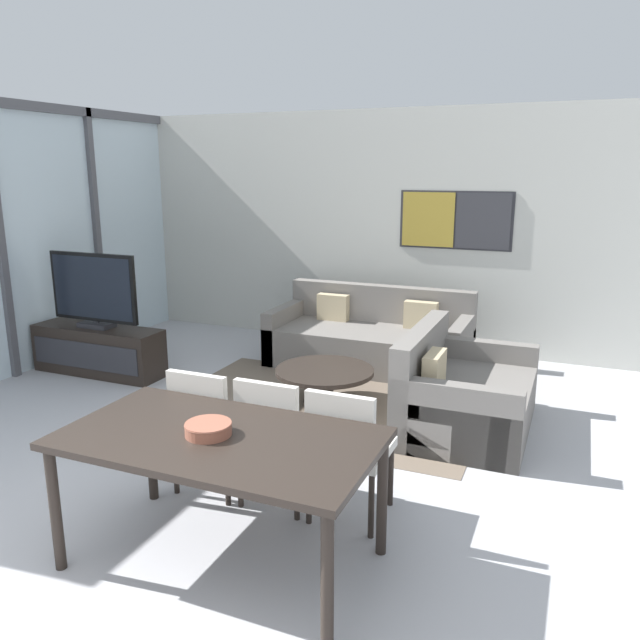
{
  "coord_description": "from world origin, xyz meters",
  "views": [
    {
      "loc": [
        1.99,
        -1.8,
        2.13
      ],
      "look_at": [
        0.12,
        2.65,
        0.95
      ],
      "focal_mm": 35.0,
      "sensor_mm": 36.0,
      "label": 1
    }
  ],
  "objects_px": {
    "television": "(94,291)",
    "sofa_main": "(371,340)",
    "dining_table": "(220,448)",
    "dining_chair_right": "(347,445)",
    "dining_chair_left": "(210,421)",
    "dining_chair_centre": "(276,431)",
    "sofa_side": "(458,396)",
    "tv_console": "(99,350)",
    "coffee_table": "(325,378)",
    "fruit_bowl": "(208,428)"
  },
  "relations": [
    {
      "from": "television",
      "to": "sofa_side",
      "type": "bearing_deg",
      "value": 0.65
    },
    {
      "from": "sofa_side",
      "to": "tv_console",
      "type": "bearing_deg",
      "value": 90.66
    },
    {
      "from": "television",
      "to": "dining_chair_centre",
      "type": "bearing_deg",
      "value": -29.35
    },
    {
      "from": "tv_console",
      "to": "television",
      "type": "bearing_deg",
      "value": 90.0
    },
    {
      "from": "television",
      "to": "dining_table",
      "type": "relative_size",
      "value": 0.63
    },
    {
      "from": "coffee_table",
      "to": "fruit_bowl",
      "type": "bearing_deg",
      "value": -82.33
    },
    {
      "from": "dining_chair_centre",
      "to": "sofa_side",
      "type": "bearing_deg",
      "value": 63.49
    },
    {
      "from": "dining_table",
      "to": "sofa_main",
      "type": "bearing_deg",
      "value": 95.75
    },
    {
      "from": "television",
      "to": "dining_table",
      "type": "distance_m",
      "value": 3.74
    },
    {
      "from": "tv_console",
      "to": "dining_chair_centre",
      "type": "relative_size",
      "value": 1.67
    },
    {
      "from": "tv_console",
      "to": "sofa_side",
      "type": "height_order",
      "value": "sofa_side"
    },
    {
      "from": "sofa_side",
      "to": "dining_table",
      "type": "xyz_separation_m",
      "value": [
        -0.84,
        -2.35,
        0.41
      ]
    },
    {
      "from": "television",
      "to": "dining_table",
      "type": "height_order",
      "value": "television"
    },
    {
      "from": "tv_console",
      "to": "dining_chair_left",
      "type": "height_order",
      "value": "dining_chair_left"
    },
    {
      "from": "dining_chair_centre",
      "to": "fruit_bowl",
      "type": "distance_m",
      "value": 0.74
    },
    {
      "from": "sofa_side",
      "to": "dining_chair_left",
      "type": "bearing_deg",
      "value": 142.13
    },
    {
      "from": "television",
      "to": "sofa_main",
      "type": "xyz_separation_m",
      "value": [
        2.56,
        1.44,
        -0.62
      ]
    },
    {
      "from": "dining_chair_right",
      "to": "fruit_bowl",
      "type": "bearing_deg",
      "value": -128.7
    },
    {
      "from": "tv_console",
      "to": "television",
      "type": "relative_size",
      "value": 1.37
    },
    {
      "from": "dining_chair_left",
      "to": "fruit_bowl",
      "type": "relative_size",
      "value": 3.47
    },
    {
      "from": "sofa_main",
      "to": "dining_chair_right",
      "type": "distance_m",
      "value": 3.23
    },
    {
      "from": "dining_table",
      "to": "fruit_bowl",
      "type": "xyz_separation_m",
      "value": [
        -0.05,
        -0.02,
        0.11
      ]
    },
    {
      "from": "sofa_main",
      "to": "dining_chair_centre",
      "type": "relative_size",
      "value": 2.47
    },
    {
      "from": "dining_chair_right",
      "to": "fruit_bowl",
      "type": "relative_size",
      "value": 3.47
    },
    {
      "from": "television",
      "to": "dining_chair_left",
      "type": "bearing_deg",
      "value": -34.21
    },
    {
      "from": "sofa_main",
      "to": "fruit_bowl",
      "type": "xyz_separation_m",
      "value": [
        0.32,
        -3.77,
        0.52
      ]
    },
    {
      "from": "television",
      "to": "sofa_main",
      "type": "relative_size",
      "value": 0.49
    },
    {
      "from": "television",
      "to": "dining_chair_right",
      "type": "height_order",
      "value": "television"
    },
    {
      "from": "coffee_table",
      "to": "dining_chair_right",
      "type": "height_order",
      "value": "dining_chair_right"
    },
    {
      "from": "coffee_table",
      "to": "dining_chair_right",
      "type": "bearing_deg",
      "value": -63.61
    },
    {
      "from": "television",
      "to": "dining_table",
      "type": "xyz_separation_m",
      "value": [
        2.93,
        -2.31,
        -0.21
      ]
    },
    {
      "from": "dining_chair_right",
      "to": "dining_table",
      "type": "bearing_deg",
      "value": -126.55
    },
    {
      "from": "dining_chair_left",
      "to": "dining_chair_centre",
      "type": "distance_m",
      "value": 0.48
    },
    {
      "from": "coffee_table",
      "to": "dining_chair_left",
      "type": "bearing_deg",
      "value": -93.49
    },
    {
      "from": "sofa_side",
      "to": "fruit_bowl",
      "type": "bearing_deg",
      "value": 159.27
    },
    {
      "from": "dining_chair_centre",
      "to": "television",
      "type": "bearing_deg",
      "value": 150.65
    },
    {
      "from": "sofa_side",
      "to": "dining_chair_centre",
      "type": "relative_size",
      "value": 1.63
    },
    {
      "from": "sofa_main",
      "to": "television",
      "type": "bearing_deg",
      "value": -150.58
    },
    {
      "from": "dining_chair_right",
      "to": "dining_chair_left",
      "type": "bearing_deg",
      "value": -179.58
    },
    {
      "from": "sofa_side",
      "to": "dining_table",
      "type": "bearing_deg",
      "value": 160.27
    },
    {
      "from": "dining_table",
      "to": "fruit_bowl",
      "type": "height_order",
      "value": "fruit_bowl"
    },
    {
      "from": "television",
      "to": "coffee_table",
      "type": "xyz_separation_m",
      "value": [
        2.56,
        0.08,
        -0.63
      ]
    },
    {
      "from": "dining_table",
      "to": "dining_chair_centre",
      "type": "relative_size",
      "value": 1.94
    },
    {
      "from": "sofa_main",
      "to": "coffee_table",
      "type": "xyz_separation_m",
      "value": [
        -0.0,
        -1.36,
        -0.01
      ]
    },
    {
      "from": "tv_console",
      "to": "dining_chair_left",
      "type": "xyz_separation_m",
      "value": [
        2.45,
        -1.66,
        0.25
      ]
    },
    {
      "from": "dining_table",
      "to": "dining_chair_left",
      "type": "bearing_deg",
      "value": 126.85
    },
    {
      "from": "dining_chair_left",
      "to": "fruit_bowl",
      "type": "xyz_separation_m",
      "value": [
        0.43,
        -0.66,
        0.29
      ]
    },
    {
      "from": "dining_chair_left",
      "to": "coffee_table",
      "type": "bearing_deg",
      "value": 86.51
    },
    {
      "from": "television",
      "to": "coffee_table",
      "type": "bearing_deg",
      "value": 1.78
    },
    {
      "from": "coffee_table",
      "to": "dining_chair_centre",
      "type": "height_order",
      "value": "dining_chair_centre"
    }
  ]
}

